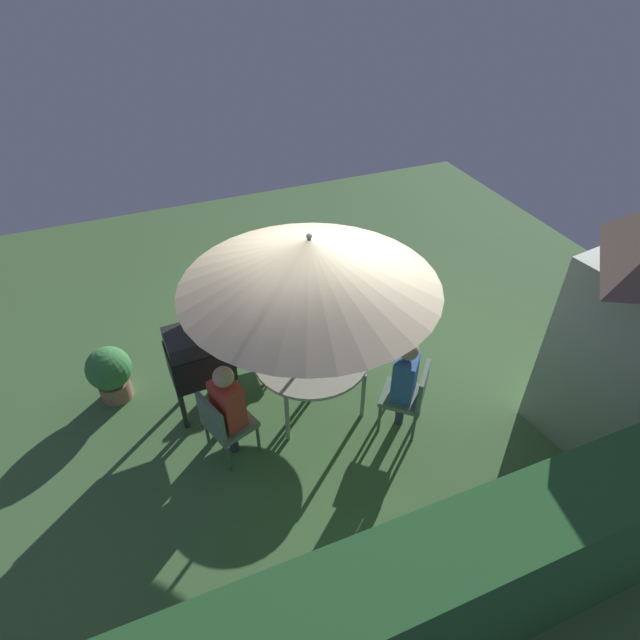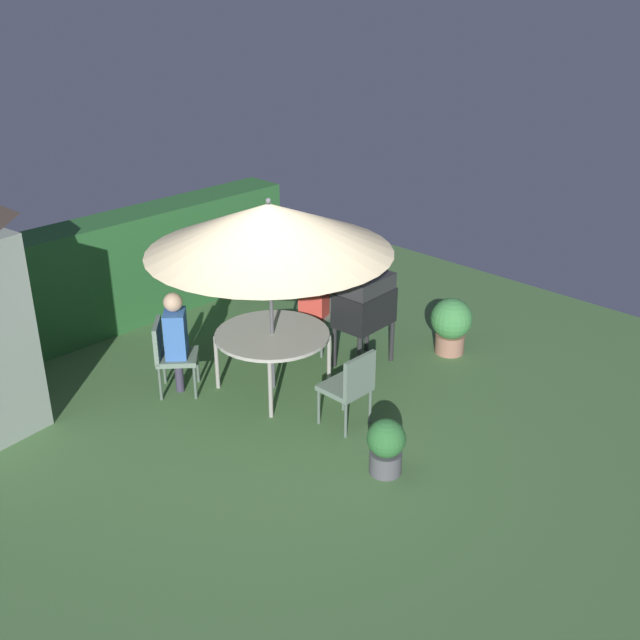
% 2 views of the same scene
% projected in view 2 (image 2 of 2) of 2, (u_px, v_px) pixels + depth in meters
% --- Properties ---
extents(ground_plane, '(11.00, 11.00, 0.00)m').
position_uv_depth(ground_plane, '(281.00, 419.00, 8.57)').
color(ground_plane, '#47703D').
extents(hedge_backdrop, '(5.98, 0.64, 1.54)m').
position_uv_depth(hedge_backdrop, '(105.00, 275.00, 10.46)').
color(hedge_backdrop, '#28602D').
rests_on(hedge_backdrop, ground).
extents(patio_table, '(1.35, 1.35, 0.72)m').
position_uv_depth(patio_table, '(272.00, 337.00, 8.95)').
color(patio_table, '#B2ADA3').
rests_on(patio_table, ground).
extents(patio_umbrella, '(2.77, 2.77, 2.34)m').
position_uv_depth(patio_umbrella, '(269.00, 228.00, 8.39)').
color(patio_umbrella, '#4C4C51').
rests_on(patio_umbrella, ground).
extents(bbq_grill, '(0.72, 0.53, 1.20)m').
position_uv_depth(bbq_grill, '(364.00, 302.00, 9.44)').
color(bbq_grill, black).
rests_on(bbq_grill, ground).
extents(chair_near_shed, '(0.59, 0.59, 0.90)m').
position_uv_depth(chair_near_shed, '(317.00, 310.00, 10.03)').
color(chair_near_shed, slate).
rests_on(chair_near_shed, ground).
extents(chair_far_side, '(0.65, 0.65, 0.90)m').
position_uv_depth(chair_far_side, '(170.00, 352.00, 8.93)').
color(chair_far_side, slate).
rests_on(chair_far_side, ground).
extents(chair_toward_hedge, '(0.46, 0.47, 0.90)m').
position_uv_depth(chair_toward_hedge, '(351.00, 384.00, 8.23)').
color(chair_toward_hedge, slate).
rests_on(chair_toward_hedge, ground).
extents(potted_plant_by_shed, '(0.54, 0.54, 0.75)m').
position_uv_depth(potted_plant_by_shed, '(451.00, 323.00, 9.90)').
color(potted_plant_by_shed, '#936651').
rests_on(potted_plant_by_shed, ground).
extents(potted_plant_by_grill, '(0.39, 0.39, 0.59)m').
position_uv_depth(potted_plant_by_grill, '(386.00, 445.00, 7.55)').
color(potted_plant_by_grill, '#4C4C51').
rests_on(potted_plant_by_grill, ground).
extents(person_in_red, '(0.34, 0.40, 1.26)m').
position_uv_depth(person_in_red, '(314.00, 293.00, 9.85)').
color(person_in_red, '#CC3D33').
rests_on(person_in_red, ground).
extents(person_in_blue, '(0.41, 0.41, 1.26)m').
position_uv_depth(person_in_blue, '(175.00, 331.00, 8.83)').
color(person_in_blue, '#3866B2').
rests_on(person_in_blue, ground).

